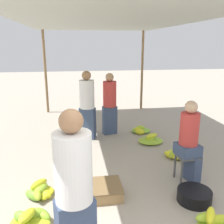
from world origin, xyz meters
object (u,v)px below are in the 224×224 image
object	(u,v)px
banana_pile_left_3	(72,119)
shopper_walking_mid	(110,103)
banana_pile_left_1	(39,192)
crate_near	(104,190)
basin_black	(194,196)
banana_pile_left_0	(30,221)
banana_pile_left_2	(69,142)
stool	(187,160)
vendor_foreground	(74,191)
banana_pile_right_3	(151,139)
banana_pile_right_2	(180,154)
vendor_seated	(190,140)
banana_pile_right_1	(140,130)
shopper_walking_far	(87,104)

from	to	relation	value
banana_pile_left_3	shopper_walking_mid	distance (m)	1.69
banana_pile_left_1	crate_near	distance (m)	0.97
basin_black	banana_pile_left_0	xyz separation A→B (m)	(-2.28, -0.17, -0.01)
basin_black	banana_pile_left_1	world-z (taller)	banana_pile_left_1
banana_pile_left_2	crate_near	size ratio (longest dim) A/B	1.00
stool	banana_pile_left_3	size ratio (longest dim) A/B	0.78
basin_black	banana_pile_left_0	distance (m)	2.29
vendor_foreground	banana_pile_right_3	distance (m)	3.67
banana_pile_left_2	banana_pile_left_3	distance (m)	1.82
banana_pile_left_2	banana_pile_right_2	distance (m)	2.43
banana_pile_left_3	banana_pile_right_3	world-z (taller)	banana_pile_right_3
crate_near	basin_black	bearing A→B (deg)	-15.12
banana_pile_left_0	crate_near	xyz separation A→B (m)	(1.00, 0.52, 0.01)
vendor_seated	banana_pile_left_0	distance (m)	2.61
banana_pile_right_3	vendor_seated	bearing A→B (deg)	-87.10
banana_pile_left_0	banana_pile_right_2	world-z (taller)	banana_pile_left_0
banana_pile_left_3	crate_near	size ratio (longest dim) A/B	1.15
banana_pile_right_1	banana_pile_right_2	xyz separation A→B (m)	(0.41, -1.53, -0.00)
banana_pile_left_2	banana_pile_right_1	size ratio (longest dim) A/B	1.07
banana_pile_left_3	banana_pile_right_2	distance (m)	3.53
basin_black	shopper_walking_far	bearing A→B (deg)	116.32
banana_pile_right_3	crate_near	distance (m)	2.34
banana_pile_right_3	shopper_walking_far	bearing A→B (deg)	160.42
basin_black	banana_pile_right_3	bearing A→B (deg)	88.67
vendor_foreground	banana_pile_left_2	distance (m)	3.33
basin_black	banana_pile_left_3	bearing A→B (deg)	112.78
vendor_foreground	vendor_seated	xyz separation A→B (m)	(1.84, 1.40, -0.14)
basin_black	shopper_walking_mid	xyz separation A→B (m)	(-0.80, 3.02, 0.72)
banana_pile_left_1	banana_pile_right_3	bearing A→B (deg)	38.28
banana_pile_left_2	shopper_walking_mid	bearing A→B (deg)	31.67
basin_black	banana_pile_left_3	size ratio (longest dim) A/B	0.81
stool	banana_pile_left_1	bearing A→B (deg)	-177.60
vendor_foreground	basin_black	size ratio (longest dim) A/B	3.41
stool	crate_near	world-z (taller)	stool
vendor_seated	banana_pile_left_1	world-z (taller)	vendor_seated
banana_pile_left_0	banana_pile_right_1	world-z (taller)	banana_pile_left_0
banana_pile_left_1	banana_pile_left_3	xyz separation A→B (m)	(0.48, 3.74, -0.02)
banana_pile_right_1	banana_pile_right_3	size ratio (longest dim) A/B	0.87
stool	vendor_seated	bearing A→B (deg)	-10.36
vendor_seated	shopper_walking_far	size ratio (longest dim) A/B	0.84
banana_pile_right_2	banana_pile_left_2	bearing A→B (deg)	156.65
banana_pile_left_1	banana_pile_left_2	world-z (taller)	banana_pile_left_1
banana_pile_left_3	banana_pile_right_3	size ratio (longest dim) A/B	1.07
banana_pile_right_1	banana_pile_right_2	size ratio (longest dim) A/B	0.81
stool	banana_pile_left_0	distance (m)	2.53
stool	vendor_seated	world-z (taller)	vendor_seated
banana_pile_left_2	banana_pile_right_1	world-z (taller)	banana_pile_left_2
banana_pile_left_1	banana_pile_right_2	bearing A→B (deg)	19.95
vendor_seated	shopper_walking_mid	distance (m)	2.64
banana_pile_right_3	crate_near	bearing A→B (deg)	-124.69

